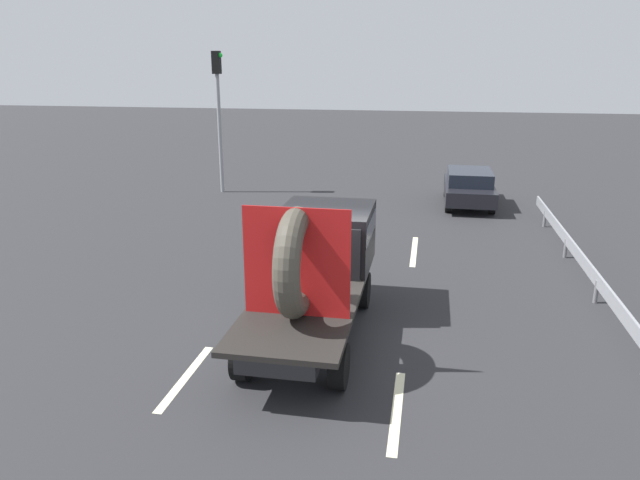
# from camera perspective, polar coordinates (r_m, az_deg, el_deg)

# --- Properties ---
(ground_plane) EXTENTS (120.00, 120.00, 0.00)m
(ground_plane) POSITION_cam_1_polar(r_m,az_deg,el_deg) (12.52, -0.63, -8.45)
(ground_plane) COLOR #28282B
(flatbed_truck) EXTENTS (2.02, 5.71, 3.01)m
(flatbed_truck) POSITION_cam_1_polar(r_m,az_deg,el_deg) (12.23, -0.17, -1.50)
(flatbed_truck) COLOR black
(flatbed_truck) RESTS_ON ground_plane
(distant_sedan) EXTENTS (1.82, 4.24, 1.38)m
(distant_sedan) POSITION_cam_1_polar(r_m,az_deg,el_deg) (23.68, 14.28, 5.08)
(distant_sedan) COLOR black
(distant_sedan) RESTS_ON ground_plane
(traffic_light) EXTENTS (0.42, 0.36, 5.83)m
(traffic_light) POSITION_cam_1_polar(r_m,az_deg,el_deg) (25.35, -9.85, 13.08)
(traffic_light) COLOR gray
(traffic_light) RESTS_ON ground_plane
(guardrail) EXTENTS (0.10, 13.48, 0.71)m
(guardrail) POSITION_cam_1_polar(r_m,az_deg,el_deg) (16.50, 24.02, -1.66)
(guardrail) COLOR gray
(guardrail) RESTS_ON ground_plane
(lane_dash_left_near) EXTENTS (0.16, 2.32, 0.01)m
(lane_dash_left_near) POSITION_cam_1_polar(r_m,az_deg,el_deg) (10.94, -12.93, -12.86)
(lane_dash_left_near) COLOR beige
(lane_dash_left_near) RESTS_ON ground_plane
(lane_dash_left_far) EXTENTS (0.16, 2.43, 0.01)m
(lane_dash_left_far) POSITION_cam_1_polar(r_m,az_deg,el_deg) (17.84, -3.00, -0.63)
(lane_dash_left_far) COLOR beige
(lane_dash_left_far) RESTS_ON ground_plane
(lane_dash_right_near) EXTENTS (0.16, 2.40, 0.01)m
(lane_dash_right_near) POSITION_cam_1_polar(r_m,az_deg,el_deg) (9.87, 7.47, -16.10)
(lane_dash_right_near) COLOR beige
(lane_dash_right_near) RESTS_ON ground_plane
(lane_dash_right_far) EXTENTS (0.16, 2.92, 0.01)m
(lane_dash_right_far) POSITION_cam_1_polar(r_m,az_deg,el_deg) (17.61, 9.14, -1.06)
(lane_dash_right_far) COLOR beige
(lane_dash_right_far) RESTS_ON ground_plane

